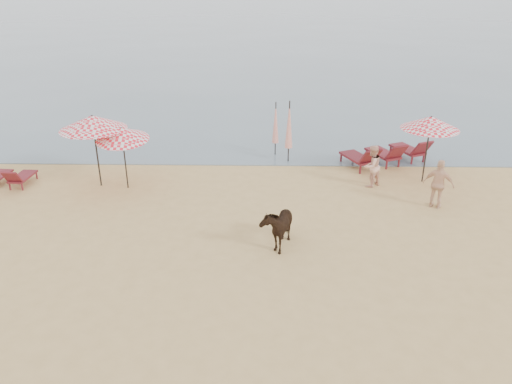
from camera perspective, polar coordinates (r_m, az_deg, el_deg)
ground at (r=11.25m, az=-0.52°, el=-15.76°), size 120.00×120.00×0.00m
sea at (r=88.91m, az=1.01°, el=19.57°), size 160.00×140.00×0.06m
lounger_cluster_left at (r=20.08m, az=-26.58°, el=1.61°), size 1.60×1.54×0.54m
lounger_cluster_right at (r=20.62m, az=14.72°, el=4.33°), size 3.65×3.00×0.70m
umbrella_open_left_a at (r=18.25m, az=-18.16°, el=7.56°), size 2.31×2.31×2.63m
umbrella_open_left_b at (r=17.86m, az=-15.07°, el=6.44°), size 1.83×1.87×2.34m
umbrella_open_right at (r=18.77m, az=19.33°, el=7.47°), size 2.04×2.04×2.49m
umbrella_closed_left at (r=20.73m, az=2.25°, el=7.90°), size 0.28×0.28×2.28m
umbrella_closed_right at (r=19.95m, az=3.80°, el=7.66°), size 0.31×0.31×2.53m
cow at (r=14.04m, az=2.49°, el=-3.77°), size 1.06×1.64×1.28m
beachgoer_right_a at (r=18.29m, az=13.09°, el=2.91°), size 0.95×0.92×1.54m
beachgoer_right_b at (r=17.22m, az=20.14°, el=0.85°), size 1.05×0.80×1.65m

